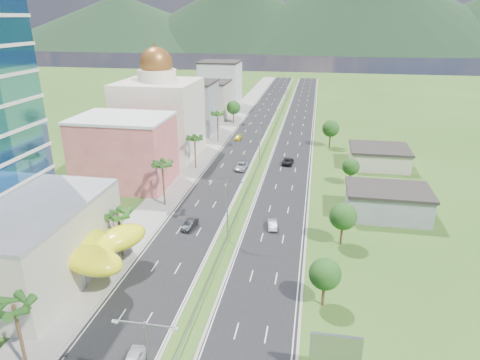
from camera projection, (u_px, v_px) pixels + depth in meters
The scene contains 35 objects.
ground at pixel (214, 272), 64.00m from camera, with size 500.00×500.00×0.00m, color #2D5119.
road_left at pixel (253, 127), 147.95m from camera, with size 11.00×260.00×0.04m, color black.
road_right at pixel (297, 129), 145.47m from camera, with size 11.00×260.00×0.04m, color black.
sidewalk_left at pixel (227, 126), 149.51m from camera, with size 7.00×260.00×0.12m, color gray.
median_guardrail at pixel (269, 140), 129.94m from camera, with size 0.10×216.06×0.76m.
streetlight_median_b at pixel (227, 204), 70.78m from camera, with size 6.04×0.25×11.00m.
streetlight_median_c at pixel (260, 140), 107.54m from camera, with size 6.04×0.25×11.00m.
streetlight_median_d at pixel (277, 106), 148.90m from camera, with size 6.04×0.25×11.00m.
streetlight_median_e at pixel (287, 86), 190.25m from camera, with size 6.04×0.25×11.00m.
lime_canopy at pixel (72, 244), 61.85m from camera, with size 18.00×15.00×7.40m.
pink_shophouse at pixel (125, 152), 95.36m from camera, with size 20.00×15.00×15.00m, color #C6515A.
domed_building at pixel (160, 114), 115.12m from camera, with size 20.00×20.00×28.70m.
midrise_grey at pixel (190, 108), 139.13m from camera, with size 16.00×15.00×16.00m, color gray.
midrise_beige at pixel (207, 100), 159.89m from camera, with size 16.00×15.00×13.00m, color #BBB49A.
midrise_white at pixel (220, 85), 180.13m from camera, with size 16.00×15.00×18.00m, color silver.
billboard at pixel (336, 350), 43.07m from camera, with size 5.20×0.35×6.20m.
shed_near at pixel (387, 203), 81.45m from camera, with size 15.00×10.00×5.00m, color gray.
shed_far at pixel (379, 158), 108.80m from camera, with size 14.00×12.00×4.40m, color #BBB49A.
palm_tree_a at pixel (14, 309), 43.48m from camera, with size 3.60×3.60×9.10m.
palm_tree_b at pixel (118, 216), 65.88m from camera, with size 3.60×3.60×8.10m.
palm_tree_c at pixel (162, 166), 83.75m from camera, with size 3.60×3.60×9.60m.
palm_tree_d at pixel (195, 139), 105.23m from camera, with size 3.60×3.60×8.60m.
palm_tree_e at pixel (218, 115), 127.93m from camera, with size 3.60×3.60×9.40m.
leafy_tree_lfar at pixel (233, 107), 151.88m from camera, with size 4.90×4.90×8.05m.
leafy_tree_ra at pixel (325, 274), 55.05m from camera, with size 4.20×4.20×6.90m.
leafy_tree_rb at pixel (343, 216), 70.04m from camera, with size 4.55×4.55×7.47m.
leafy_tree_rc at pixel (351, 167), 95.56m from camera, with size 3.85×3.85×6.33m.
leafy_tree_rd at pixel (331, 129), 123.36m from camera, with size 4.90×4.90×8.05m.
mountain_ridge at pixel (363, 52), 467.63m from camera, with size 860.00×140.00×90.00m, color black, non-canonical shape.
car_dark_left at pixel (190, 224), 76.99m from camera, with size 1.57×4.49×1.48m, color black.
car_silver_mid_left at pixel (241, 166), 106.79m from camera, with size 2.69×5.83×1.62m, color #999CA1.
car_yellow_far_left at pixel (238, 138), 132.58m from camera, with size 1.73×4.27×1.24m, color gold.
car_silver_right at pixel (272, 224), 77.20m from camera, with size 1.56×4.47×1.47m, color #999BA0.
car_dark_far_right at pixel (288, 161), 110.70m from camera, with size 2.57×5.57×1.55m, color black.
motorcycle at pixel (64, 356), 47.35m from camera, with size 0.59×1.96×1.26m, color black.
Camera 1 is at (13.55, -53.26, 35.82)m, focal length 32.00 mm.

